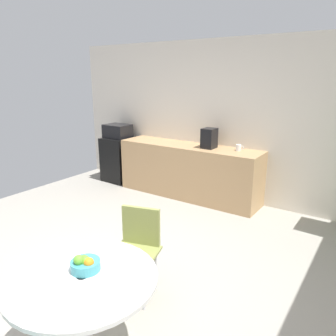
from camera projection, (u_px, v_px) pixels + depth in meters
name	position (u px, v px, depth m)	size (l,w,h in m)	color
ground_plane	(92.00, 279.00, 3.37)	(6.00, 6.00, 0.00)	#9E998E
wall_back	(222.00, 121.00, 5.40)	(6.00, 0.10, 2.60)	silver
counter_block	(188.00, 171.00, 5.59)	(2.50, 0.60, 0.90)	tan
mini_fridge	(119.00, 159.00, 6.46)	(0.54, 0.54, 0.86)	black
microwave	(118.00, 131.00, 6.31)	(0.48, 0.38, 0.26)	black
round_table	(84.00, 296.00, 2.21)	(1.01, 1.01, 0.74)	silver
chair_olive	(138.00, 241.00, 3.07)	(0.52, 0.52, 0.83)	silver
fruit_bowl	(85.00, 264.00, 2.22)	(0.20, 0.20, 0.13)	teal
mug_white	(239.00, 148.00, 5.07)	(0.13, 0.08, 0.09)	white
coffee_maker	(209.00, 138.00, 5.22)	(0.20, 0.24, 0.32)	black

